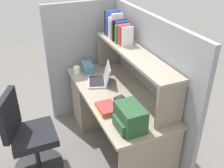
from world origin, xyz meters
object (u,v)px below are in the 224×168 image
at_px(computer_mouse, 119,98).
at_px(paper_cup, 77,70).
at_px(laptop, 101,78).
at_px(office_chair, 29,140).
at_px(backpack, 129,118).
at_px(tissue_box, 88,67).

xyz_separation_m(computer_mouse, paper_cup, (-0.75, -0.24, 0.03)).
height_order(laptop, office_chair, laptop).
bearing_deg(paper_cup, computer_mouse, 17.51).
distance_m(laptop, office_chair, 1.03).
bearing_deg(laptop, computer_mouse, 5.49).
distance_m(laptop, backpack, 0.88).
height_order(backpack, office_chair, backpack).
bearing_deg(laptop, office_chair, -72.97).
height_order(paper_cup, tissue_box, tissue_box).
bearing_deg(office_chair, tissue_box, -31.27).
xyz_separation_m(laptop, paper_cup, (-0.33, -0.20, -0.00)).
bearing_deg(backpack, laptop, 175.47).
distance_m(laptop, paper_cup, 0.38).
bearing_deg(computer_mouse, backpack, -26.40).
xyz_separation_m(backpack, office_chair, (-0.60, -0.84, -0.44)).
relative_size(backpack, tissue_box, 1.36).
xyz_separation_m(backpack, paper_cup, (-1.20, -0.13, -0.06)).
bearing_deg(tissue_box, computer_mouse, 14.06).
bearing_deg(backpack, paper_cup, -174.01).
height_order(laptop, backpack, backpack).
distance_m(backpack, computer_mouse, 0.48).
height_order(laptop, tissue_box, laptop).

